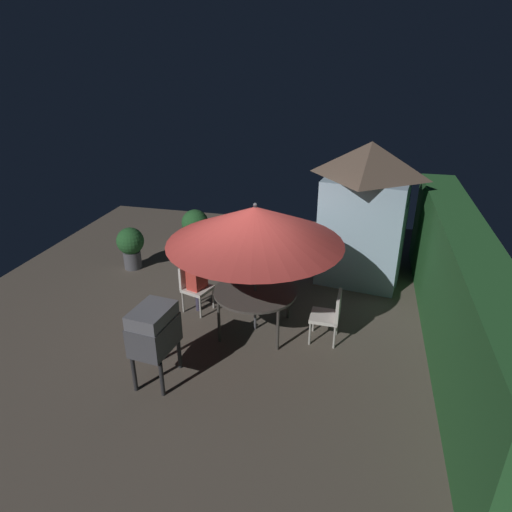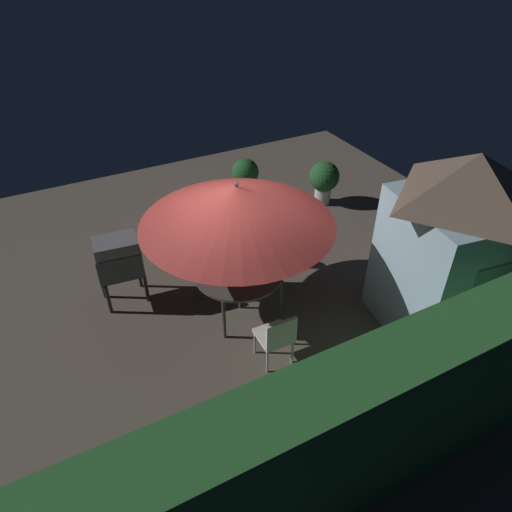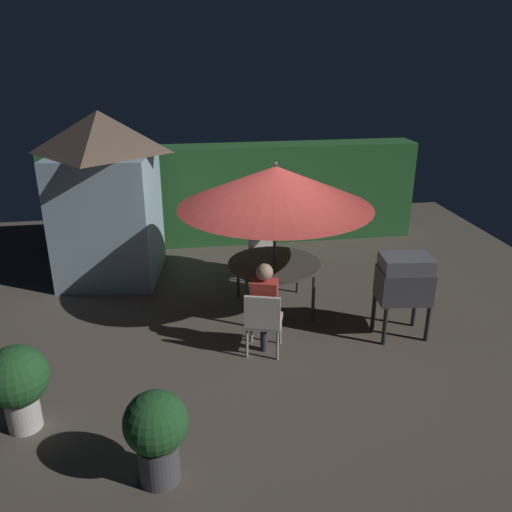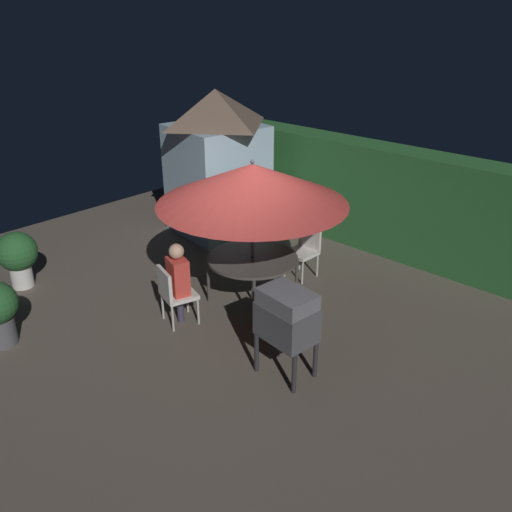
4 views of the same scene
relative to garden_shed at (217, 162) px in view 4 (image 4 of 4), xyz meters
name	(u,v)px [view 4 (image 4 of 4)]	position (x,y,z in m)	size (l,w,h in m)	color
ground_plane	(230,303)	(2.36, -2.01, -1.46)	(11.00, 11.00, 0.00)	brown
hedge_backdrop	(357,192)	(2.36, 1.49, -0.47)	(7.42, 0.70, 1.98)	#28602D
garden_shed	(217,162)	(0.00, 0.00, 0.00)	(1.91, 1.93, 2.86)	#9EBCD1
patio_table	(253,260)	(2.56, -1.70, -0.75)	(1.41, 1.41, 0.77)	#47423D
patio_umbrella	(252,184)	(2.56, -1.70, 0.48)	(2.85, 2.85, 2.30)	#4C4C51
bbq_grill	(287,317)	(4.16, -2.77, -0.61)	(0.75, 0.58, 1.20)	#47474C
chair_near_shed	(174,292)	(2.18, -2.96, -0.94)	(0.58, 0.58, 0.90)	silver
chair_far_side	(305,248)	(2.60, -0.42, -0.94)	(0.47, 0.48, 0.90)	silver
potted_plant_by_grill	(17,255)	(-0.60, -3.98, -0.88)	(0.66, 0.66, 0.97)	silver
person_in_red	(178,274)	(2.20, -2.88, -0.68)	(0.40, 0.33, 1.26)	#CC3D33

